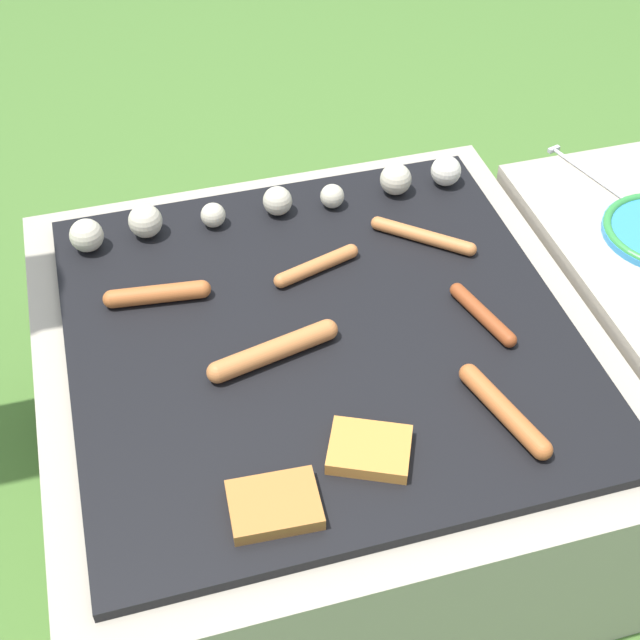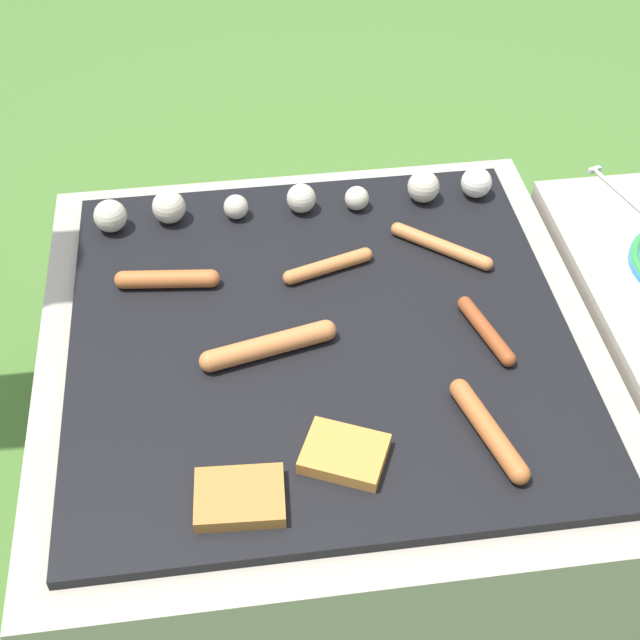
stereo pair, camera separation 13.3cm
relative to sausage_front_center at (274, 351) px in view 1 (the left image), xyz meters
The scene contains 12 objects.
ground_plane 0.39m from the sausage_front_center, 25.69° to the left, with size 14.00×14.00×0.00m, color #47702D.
grill 0.22m from the sausage_front_center, 25.69° to the left, with size 0.85×0.85×0.36m.
sausage_front_center is the anchor object (origin of this frame).
sausage_back_left 0.36m from the sausage_front_center, 32.62° to the left, with size 0.15×0.13×0.02m.
sausage_front_left 0.34m from the sausage_front_center, 34.78° to the right, with size 0.07×0.18×0.03m.
sausage_back_right 0.22m from the sausage_front_center, 130.97° to the left, with size 0.17×0.04×0.03m.
sausage_back_center 0.20m from the sausage_front_center, 56.59° to the left, with size 0.15×0.06×0.02m.
sausage_mid_left 0.32m from the sausage_front_center, ahead, with size 0.06×0.14×0.02m.
bread_slice_right 0.22m from the sausage_front_center, 68.83° to the right, with size 0.13×0.12×0.02m.
bread_slice_center 0.26m from the sausage_front_center, 103.37° to the right, with size 0.12×0.09×0.02m.
mushroom_row 0.34m from the sausage_front_center, 77.27° to the left, with size 0.69×0.07×0.06m.
fork_utensil 0.72m from the sausage_front_center, 23.56° to the left, with size 0.08×0.22×0.01m.
Camera 1 is at (-0.25, -0.91, 1.31)m, focal length 50.00 mm.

